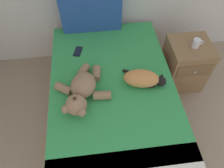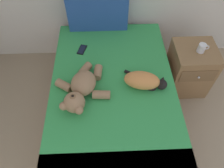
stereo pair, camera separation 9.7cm
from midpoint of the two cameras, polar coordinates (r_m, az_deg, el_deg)
The scene contains 7 objects.
bed at distance 2.29m, azimuth -1.09°, elevation -4.40°, with size 1.26×1.93×0.54m.
patterned_cushion at distance 2.53m, azimuth -6.80°, elevation 18.86°, with size 0.69×0.13×0.49m.
cat at distance 2.03m, azimuth 7.04°, elevation 1.38°, with size 0.42×0.31×0.15m.
teddy_bear at distance 1.94m, azimuth -9.59°, elevation -1.89°, with size 0.52×0.63×0.20m.
cell_phone at distance 2.40m, azimuth -10.27°, elevation 8.57°, with size 0.11×0.16×0.01m.
nightstand at distance 2.68m, azimuth 17.93°, elevation 4.99°, with size 0.46×0.47×0.61m.
mug at distance 2.44m, azimuth 20.65°, elevation 10.20°, with size 0.12×0.08×0.09m.
Camera 1 is at (1.48, 2.08, 2.19)m, focal length 34.09 mm.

